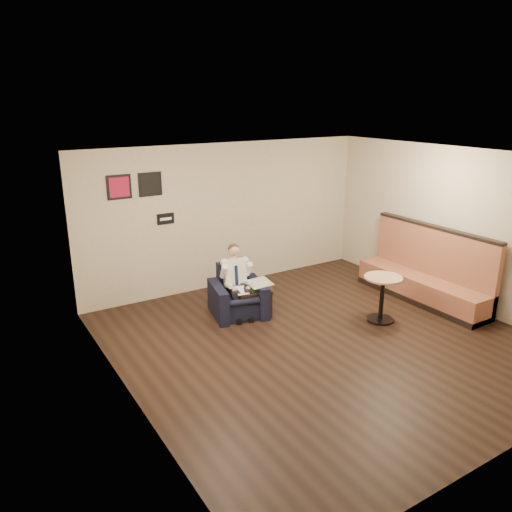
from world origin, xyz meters
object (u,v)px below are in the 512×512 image
banquette (424,265)px  green_folder (249,289)px  cafe_table (382,299)px  armchair (238,292)px  smartphone (250,285)px  coffee_mug (258,282)px  seated_man (240,285)px  side_table (251,301)px

banquette → green_folder: bearing=160.2°
banquette → cafe_table: (-1.29, -0.26, -0.29)m
armchair → cafe_table: (1.92, -1.48, -0.03)m
smartphone → banquette: bearing=-4.5°
coffee_mug → cafe_table: bearing=-44.0°
armchair → seated_man: 0.19m
seated_man → coffee_mug: size_ratio=11.64×
seated_man → green_folder: (0.18, -0.01, -0.10)m
coffee_mug → cafe_table: cafe_table is taller
side_table → cafe_table: bearing=-38.6°
armchair → coffee_mug: 0.41m
side_table → smartphone: (0.08, 0.16, 0.24)m
side_table → banquette: (3.02, -1.11, 0.44)m
armchair → coffee_mug: armchair is taller
banquette → side_table: bearing=159.7°
coffee_mug → armchair: bearing=178.9°
coffee_mug → banquette: 3.06m
seated_man → banquette: (3.24, -1.11, 0.10)m
coffee_mug → banquette: bearing=-23.3°
smartphone → banquette: banquette is taller
coffee_mug → banquette: (2.81, -1.21, 0.16)m
seated_man → coffee_mug: seated_man is taller
banquette → smartphone: bearing=156.6°
seated_man → coffee_mug: bearing=26.4°
seated_man → cafe_table: size_ratio=1.49×
green_folder → coffee_mug: bearing=24.7°
side_table → banquette: size_ratio=0.22×
coffee_mug → side_table: bearing=-155.3°
coffee_mug → banquette: banquette is taller
armchair → green_folder: armchair is taller
cafe_table → side_table: bearing=141.4°
armchair → cafe_table: size_ratio=1.12×
green_folder → smartphone: (0.11, 0.17, -0.00)m
smartphone → cafe_table: size_ratio=0.19×
green_folder → armchair: bearing=143.5°
armchair → banquette: size_ratio=0.33×
cafe_table → smartphone: bearing=137.1°
side_table → cafe_table: cafe_table is taller
side_table → cafe_table: 2.21m
side_table → seated_man: bearing=-178.7°
green_folder → banquette: size_ratio=0.18×
banquette → cafe_table: 1.35m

